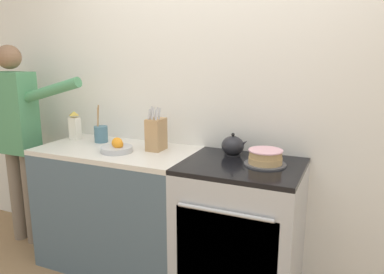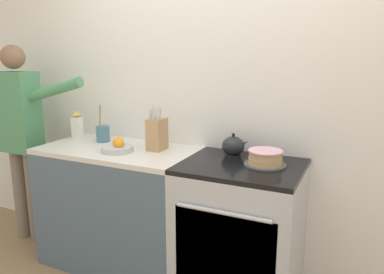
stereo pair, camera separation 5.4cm
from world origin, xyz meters
TOP-DOWN VIEW (x-y plane):
  - wall_back at (0.00, 0.65)m, footprint 8.00×0.04m
  - counter_cabinet at (-0.67, 0.31)m, footprint 1.15×0.63m
  - stove_range at (0.29, 0.31)m, footprint 0.76×0.66m
  - layer_cake at (0.43, 0.35)m, footprint 0.26×0.26m
  - tea_kettle at (0.17, 0.49)m, footprint 0.19×0.15m
  - knife_block at (-0.38, 0.40)m, footprint 0.11×0.15m
  - utensil_crock at (-0.89, 0.43)m, footprint 0.10×0.10m
  - fruit_bowl at (-0.60, 0.24)m, footprint 0.23×0.23m
  - milk_carton at (-1.14, 0.43)m, footprint 0.07×0.07m
  - person_baker at (-1.62, 0.28)m, footprint 0.94×0.20m

SIDE VIEW (x-z plane):
  - counter_cabinet at x=-0.67m, z-range 0.00..0.92m
  - stove_range at x=0.29m, z-range 0.00..0.92m
  - fruit_bowl at x=-0.60m, z-range 0.90..1.00m
  - layer_cake at x=0.43m, z-range 0.92..1.01m
  - tea_kettle at x=0.17m, z-range 0.91..1.06m
  - utensil_crock at x=-0.89m, z-range 0.84..1.13m
  - person_baker at x=-1.62m, z-range 0.16..1.83m
  - milk_carton at x=-1.14m, z-range 0.91..1.14m
  - knife_block at x=-0.38m, z-range 0.88..1.20m
  - wall_back at x=0.00m, z-range 0.00..2.60m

